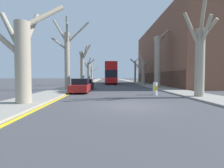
# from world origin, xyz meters

# --- Properties ---
(ground_plane) EXTENTS (300.00, 300.00, 0.00)m
(ground_plane) POSITION_xyz_m (0.00, 0.00, 0.00)
(ground_plane) COLOR #424247
(sidewalk_left) EXTENTS (2.93, 120.00, 0.12)m
(sidewalk_left) POSITION_xyz_m (-6.43, 50.00, 0.06)
(sidewalk_left) COLOR gray
(sidewalk_left) RESTS_ON ground
(sidewalk_right) EXTENTS (2.93, 120.00, 0.12)m
(sidewalk_right) POSITION_xyz_m (6.43, 50.00, 0.06)
(sidewalk_right) COLOR gray
(sidewalk_right) RESTS_ON ground
(building_facade_right) EXTENTS (10.08, 30.71, 12.03)m
(building_facade_right) POSITION_xyz_m (12.88, 25.12, 6.00)
(building_facade_right) COLOR brown
(building_facade_right) RESTS_ON ground
(kerb_line_stripe) EXTENTS (0.24, 120.00, 0.01)m
(kerb_line_stripe) POSITION_xyz_m (-4.78, 50.00, 0.00)
(kerb_line_stripe) COLOR yellow
(kerb_line_stripe) RESTS_ON ground
(street_tree_left_0) EXTENTS (4.48, 2.48, 6.35)m
(street_tree_left_0) POSITION_xyz_m (-6.17, 0.46, 2.91)
(street_tree_left_0) COLOR gray
(street_tree_left_0) RESTS_ON ground
(street_tree_left_1) EXTENTS (4.46, 2.71, 8.69)m
(street_tree_left_1) POSITION_xyz_m (-6.08, 11.59, 4.17)
(street_tree_left_1) COLOR gray
(street_tree_left_1) RESTS_ON ground
(street_tree_left_2) EXTENTS (2.29, 1.78, 7.82)m
(street_tree_left_2) POSITION_xyz_m (-5.83, 23.55, 3.70)
(street_tree_left_2) COLOR gray
(street_tree_left_2) RESTS_ON ground
(street_tree_left_3) EXTENTS (3.15, 1.72, 6.56)m
(street_tree_left_3) POSITION_xyz_m (-5.90, 35.03, 2.98)
(street_tree_left_3) COLOR gray
(street_tree_left_3) RESTS_ON ground
(street_tree_left_4) EXTENTS (3.64, 2.54, 6.42)m
(street_tree_left_4) POSITION_xyz_m (-6.02, 46.06, 2.89)
(street_tree_left_4) COLOR gray
(street_tree_left_4) RESTS_ON ground
(street_tree_right_0) EXTENTS (2.31, 2.16, 7.25)m
(street_tree_right_0) POSITION_xyz_m (5.90, 3.32, 3.16)
(street_tree_right_0) COLOR gray
(street_tree_right_0) RESTS_ON ground
(street_tree_right_1) EXTENTS (2.42, 2.85, 8.41)m
(street_tree_right_1) POSITION_xyz_m (5.93, 14.60, 4.08)
(street_tree_right_1) COLOR gray
(street_tree_right_1) RESTS_ON ground
(street_tree_right_2) EXTENTS (3.24, 3.59, 6.21)m
(street_tree_right_2) POSITION_xyz_m (5.91, 24.62, 2.76)
(street_tree_right_2) COLOR gray
(street_tree_right_2) RESTS_ON ground
(street_tree_right_3) EXTENTS (1.75, 2.08, 6.64)m
(street_tree_right_3) POSITION_xyz_m (6.01, 34.30, 3.08)
(street_tree_right_3) COLOR gray
(street_tree_right_3) RESTS_ON ground
(double_decker_bus) EXTENTS (2.49, 10.89, 4.62)m
(double_decker_bus) POSITION_xyz_m (-0.40, 29.06, 2.61)
(double_decker_bus) COLOR red
(double_decker_bus) RESTS_ON ground
(parked_car_0) EXTENTS (1.74, 4.17, 1.44)m
(parked_car_0) POSITION_xyz_m (-3.94, 8.00, 0.68)
(parked_car_0) COLOR maroon
(parked_car_0) RESTS_ON ground
(parked_car_1) EXTENTS (1.72, 4.16, 1.30)m
(parked_car_1) POSITION_xyz_m (-3.94, 13.17, 0.62)
(parked_car_1) COLOR black
(parked_car_1) RESTS_ON ground
(traffic_bollard) EXTENTS (0.38, 0.39, 1.13)m
(traffic_bollard) POSITION_xyz_m (3.07, 5.49, 0.57)
(traffic_bollard) COLOR white
(traffic_bollard) RESTS_ON ground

